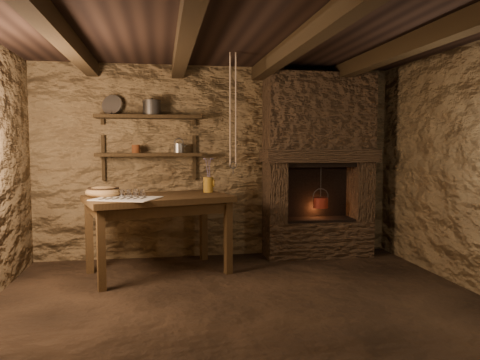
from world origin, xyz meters
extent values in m
plane|color=black|center=(0.00, 0.00, 0.00)|extent=(4.50, 4.50, 0.00)
cube|color=#503C25|center=(0.00, 2.00, 1.20)|extent=(4.50, 0.04, 2.40)
cube|color=#503C25|center=(0.00, -2.00, 1.20)|extent=(4.50, 0.04, 2.40)
cube|color=black|center=(0.00, 0.00, 2.40)|extent=(4.50, 4.00, 0.04)
cube|color=black|center=(-1.50, 0.00, 2.31)|extent=(0.14, 3.95, 0.16)
cube|color=black|center=(-0.50, 0.00, 2.31)|extent=(0.14, 3.95, 0.16)
cube|color=black|center=(0.50, 0.00, 2.31)|extent=(0.14, 3.95, 0.16)
cube|color=black|center=(1.50, 0.00, 2.31)|extent=(0.14, 3.95, 0.16)
cube|color=black|center=(-0.85, 1.84, 1.30)|extent=(1.25, 0.30, 0.04)
cube|color=black|center=(-0.85, 1.84, 1.75)|extent=(1.25, 0.30, 0.04)
cube|color=#35251A|center=(1.25, 1.77, 0.23)|extent=(1.35, 0.45, 0.45)
cube|color=#35251A|center=(0.69, 1.77, 0.82)|extent=(0.23, 0.45, 0.75)
cube|color=#35251A|center=(1.81, 1.77, 0.82)|extent=(0.23, 0.45, 0.75)
cube|color=#35251A|center=(1.25, 1.74, 1.28)|extent=(1.43, 0.51, 0.16)
cube|color=#35251A|center=(1.25, 1.77, 1.83)|extent=(1.35, 0.45, 0.94)
cube|color=black|center=(1.25, 1.96, 0.82)|extent=(0.90, 0.06, 0.75)
cube|color=#382613|center=(-0.75, 1.25, 0.83)|extent=(1.70, 1.27, 0.06)
cube|color=#382613|center=(-0.75, 1.25, 0.73)|extent=(1.53, 1.11, 0.11)
cube|color=white|center=(-1.07, 1.02, 0.87)|extent=(0.76, 0.69, 0.01)
cylinder|color=olive|center=(-0.17, 1.54, 0.95)|extent=(0.15, 0.15, 0.18)
torus|color=olive|center=(-0.11, 1.54, 0.97)|extent=(0.02, 0.10, 0.10)
ellipsoid|color=#9D7644|center=(-1.33, 1.30, 0.91)|extent=(0.47, 0.47, 0.14)
cylinder|color=#302E2B|center=(-0.81, 1.84, 1.85)|extent=(0.22, 0.22, 0.16)
cylinder|color=#989994|center=(-1.28, 1.94, 1.89)|extent=(0.27, 0.18, 0.25)
cylinder|color=#502310|center=(-1.01, 1.84, 1.37)|extent=(0.12, 0.12, 0.10)
cylinder|color=maroon|center=(1.27, 1.72, 0.69)|extent=(0.19, 0.19, 0.13)
torus|color=#302E2B|center=(1.27, 1.72, 0.76)|extent=(0.21, 0.01, 0.21)
cylinder|color=#302E2B|center=(1.27, 1.72, 0.94)|extent=(0.01, 0.01, 0.44)
camera|label=1|loc=(-0.71, -3.90, 1.42)|focal=35.00mm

